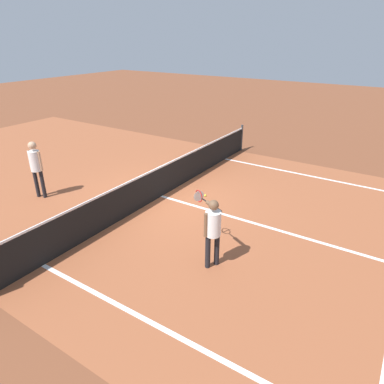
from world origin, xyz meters
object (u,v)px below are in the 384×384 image
object	(u,v)px
player_near	(212,226)
tennis_ball_near_net	(205,195)
net	(161,181)
player_far	(36,164)

from	to	relation	value
player_near	tennis_ball_near_net	size ratio (longest dim) A/B	23.21
net	player_far	size ratio (longest dim) A/B	6.47
net	player_near	bearing A→B (deg)	-125.59
tennis_ball_near_net	player_near	bearing A→B (deg)	-146.78
player_near	tennis_ball_near_net	world-z (taller)	player_near
net	player_far	world-z (taller)	player_far
net	player_near	xyz separation A→B (m)	(-2.14, -2.99, 0.45)
player_far	net	bearing A→B (deg)	-56.28
net	tennis_ball_near_net	size ratio (longest dim) A/B	168.14
player_far	tennis_ball_near_net	size ratio (longest dim) A/B	26.00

